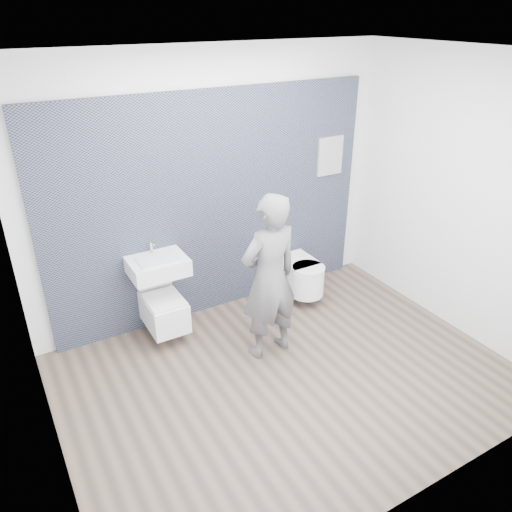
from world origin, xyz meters
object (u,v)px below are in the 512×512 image
toilet_square (164,310)px  toilet_rounded (301,276)px  washbasin (158,266)px  visitor (269,278)px

toilet_square → toilet_rounded: toilet_square is taller
washbasin → toilet_rounded: 1.72m
toilet_rounded → visitor: bearing=-141.4°
visitor → toilet_rounded: bearing=-145.2°
washbasin → toilet_rounded: washbasin is taller
toilet_square → toilet_rounded: bearing=-2.4°
washbasin → toilet_rounded: size_ratio=0.85×
toilet_square → visitor: (0.80, -0.74, 0.51)m
washbasin → visitor: visitor is taller
toilet_square → washbasin: bearing=90.0°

